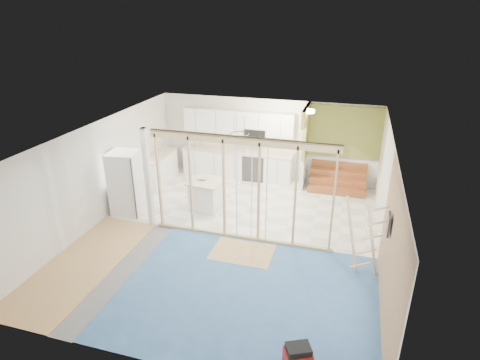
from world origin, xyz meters
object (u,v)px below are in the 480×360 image
(fridge, at_px, (126,183))
(toolbox, at_px, (298,357))
(island, at_px, (207,195))
(ladder, at_px, (365,237))

(fridge, relative_size, toolbox, 3.44)
(fridge, distance_m, island, 2.18)
(fridge, relative_size, island, 1.85)
(fridge, xyz_separation_m, toolbox, (5.23, -3.85, -0.69))
(toolbox, xyz_separation_m, ladder, (0.90, 2.70, 0.73))
(fridge, distance_m, ladder, 6.24)
(toolbox, bearing_deg, island, 100.03)
(toolbox, bearing_deg, fridge, 118.73)
(fridge, bearing_deg, ladder, -20.26)
(ladder, bearing_deg, toolbox, -128.57)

